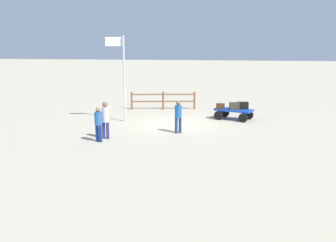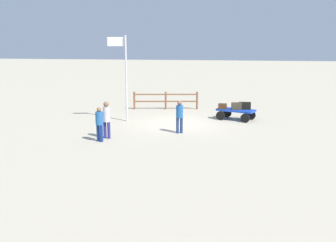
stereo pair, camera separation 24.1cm
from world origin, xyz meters
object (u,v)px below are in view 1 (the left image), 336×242
suitcase_tan (220,106)px  worker_trailing (98,122)px  worker_supervisor (105,118)px  worker_lead (178,114)px  flagpole (122,71)px  suitcase_navy (234,106)px  luggage_cart (233,112)px  suitcase_grey (243,106)px

suitcase_tan → worker_trailing: (5.35, 5.79, 0.15)m
worker_trailing → worker_supervisor: worker_supervisor is taller
worker_lead → flagpole: (3.29, -2.46, 1.85)m
suitcase_navy → flagpole: 6.47m
worker_lead → flagpole: 4.50m
worker_lead → flagpole: flagpole is taller
luggage_cart → suitcase_grey: bearing=-173.7°
flagpole → worker_lead: bearing=143.2°
suitcase_tan → luggage_cart: bearing=175.8°
worker_supervisor → flagpole: bearing=-88.4°
suitcase_grey → worker_lead: 4.92m
suitcase_navy → suitcase_grey: bearing=-158.9°
suitcase_tan → worker_supervisor: worker_supervisor is taller
suitcase_grey → suitcase_navy: suitcase_grey is taller
suitcase_tan → worker_trailing: 7.88m
worker_lead → worker_supervisor: size_ratio=0.93×
luggage_cart → suitcase_grey: (-0.50, -0.05, 0.36)m
worker_lead → worker_trailing: 3.93m
suitcase_grey → worker_trailing: bearing=41.4°
suitcase_navy → worker_lead: 4.49m
luggage_cart → suitcase_navy: size_ratio=3.92×
worker_lead → suitcase_grey: bearing=-131.4°
suitcase_grey → worker_lead: (3.25, 3.69, 0.11)m
worker_supervisor → luggage_cart: bearing=-139.2°
luggage_cart → suitcase_grey: suitcase_grey is taller
luggage_cart → flagpole: size_ratio=0.49×
suitcase_grey → suitcase_navy: 0.50m
suitcase_grey → worker_supervisor: (6.43, 5.18, 0.18)m
suitcase_tan → worker_supervisor: 7.34m
suitcase_grey → suitcase_tan: bearing=0.1°
luggage_cart → suitcase_tan: 0.79m
worker_lead → worker_trailing: worker_lead is taller
worker_supervisor → worker_trailing: bearing=76.6°
suitcase_grey → suitcase_navy: bearing=21.1°
flagpole → luggage_cart: bearing=-169.0°
luggage_cart → worker_trailing: 8.37m
suitcase_tan → flagpole: size_ratio=0.10×
worker_trailing → flagpole: bearing=-90.4°
suitcase_tan → flagpole: 5.82m
luggage_cart → suitcase_navy: 0.38m
suitcase_navy → worker_lead: (2.79, 3.51, 0.12)m
luggage_cart → flagpole: flagpole is taller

